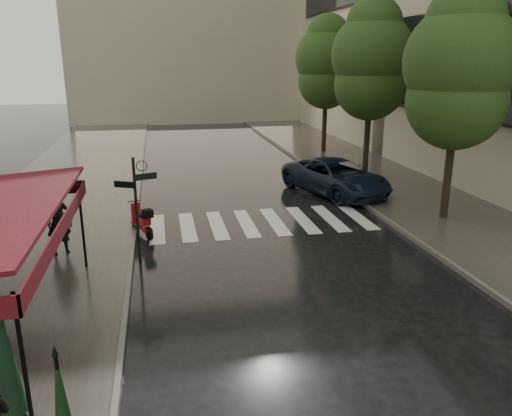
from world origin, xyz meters
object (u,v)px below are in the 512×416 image
object	(u,v)px
pedestrian_with_umbrella	(56,197)
parasol_back	(2,347)
parked_car	(336,177)
scooter	(142,221)

from	to	relation	value
pedestrian_with_umbrella	parasol_back	xyz separation A→B (m)	(0.51, -7.48, -0.34)
parked_car	parasol_back	xyz separation A→B (m)	(-9.98, -12.87, 0.75)
scooter	parasol_back	distance (m)	9.18
parked_car	parasol_back	distance (m)	16.30
parked_car	scooter	bearing A→B (deg)	-173.99
pedestrian_with_umbrella	parked_car	bearing A→B (deg)	1.92
scooter	parasol_back	world-z (taller)	parasol_back
pedestrian_with_umbrella	scooter	xyz separation A→B (m)	(2.32, 1.47, -1.34)
scooter	parked_car	bearing A→B (deg)	1.72
parasol_back	pedestrian_with_umbrella	bearing A→B (deg)	93.87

